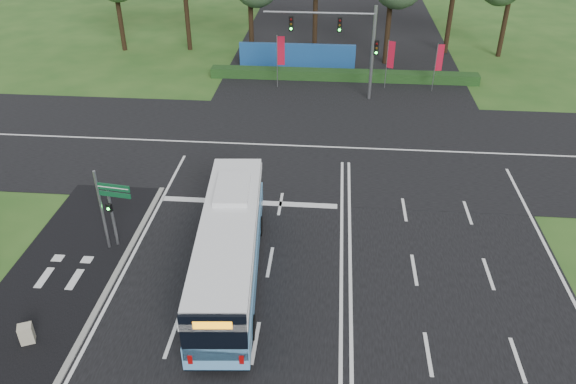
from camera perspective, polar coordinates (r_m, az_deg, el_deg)
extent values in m
plane|color=#25501A|center=(26.08, 5.44, -7.55)|extent=(120.00, 120.00, 0.00)
cube|color=black|center=(26.07, 5.45, -7.51)|extent=(20.00, 120.00, 0.04)
cube|color=black|center=(36.20, 5.54, 4.49)|extent=(120.00, 14.00, 0.05)
cube|color=black|center=(26.55, -23.07, -9.54)|extent=(5.00, 18.00, 0.06)
cube|color=gray|center=(25.56, -18.22, -10.10)|extent=(0.25, 18.00, 0.12)
cube|color=#63AAE5|center=(24.90, -5.88, -6.74)|extent=(3.33, 11.61, 1.05)
cube|color=black|center=(25.20, -5.82, -7.60)|extent=(3.31, 11.55, 0.29)
cube|color=black|center=(24.33, -6.00, -4.98)|extent=(3.22, 11.43, 0.91)
cube|color=white|center=(23.99, -6.07, -3.88)|extent=(3.33, 11.61, 0.33)
cube|color=white|center=(23.80, -6.11, -3.22)|extent=(3.25, 11.15, 0.33)
cube|color=white|center=(25.64, -5.65, 0.34)|extent=(1.76, 2.98, 0.24)
cube|color=black|center=(20.06, -7.53, -14.51)|extent=(2.31, 0.31, 2.10)
cube|color=orange|center=(19.56, -7.68, -13.23)|extent=(1.34, 0.17, 0.33)
cylinder|color=black|center=(27.93, -7.49, -3.44)|extent=(0.35, 1.01, 0.99)
cylinder|color=black|center=(27.73, -2.92, -3.47)|extent=(0.35, 1.01, 0.99)
cylinder|color=black|center=(22.71, -9.52, -13.40)|extent=(0.35, 1.01, 0.99)
cylinder|color=black|center=(22.45, -3.75, -13.56)|extent=(0.35, 1.01, 0.99)
cylinder|color=gray|center=(27.56, -17.39, -2.40)|extent=(0.13, 0.13, 3.31)
cube|color=black|center=(27.09, -17.72, -1.53)|extent=(0.31, 0.27, 0.38)
sphere|color=#19F233|center=(27.02, -17.79, -1.65)|extent=(0.13, 0.13, 0.13)
cylinder|color=gray|center=(27.24, -18.36, -1.85)|extent=(0.13, 0.13, 4.24)
cube|color=#0C4625|center=(26.16, -17.35, 0.45)|extent=(1.58, 0.28, 0.32)
cube|color=#0C4625|center=(26.34, -17.23, -0.24)|extent=(1.58, 0.28, 0.23)
cube|color=white|center=(26.13, -17.38, 0.41)|extent=(1.47, 0.21, 0.04)
cube|color=#B6AD92|center=(24.42, -25.03, -12.96)|extent=(0.65, 0.60, 0.86)
cylinder|color=gray|center=(45.20, -1.10, 13.08)|extent=(0.07, 0.07, 4.22)
cube|color=#B40F28|center=(44.90, -0.71, 14.16)|extent=(0.56, 0.06, 2.25)
cylinder|color=gray|center=(45.67, 9.98, 12.63)|extent=(0.06, 0.06, 3.92)
cube|color=#B40F28|center=(45.35, 10.43, 13.55)|extent=(0.50, 0.22, 2.09)
cylinder|color=gray|center=(45.83, 14.69, 12.09)|extent=(0.06, 0.06, 3.84)
cube|color=#B40F28|center=(45.66, 15.17, 13.03)|extent=(0.51, 0.11, 2.05)
cylinder|color=gray|center=(42.87, 8.57, 13.67)|extent=(0.24, 0.24, 7.00)
cylinder|color=gray|center=(42.02, 3.18, 17.71)|extent=(8.00, 0.16, 0.16)
cube|color=black|center=(42.20, 5.27, 16.57)|extent=(0.32, 0.28, 1.05)
cube|color=black|center=(42.33, 0.32, 16.74)|extent=(0.32, 0.28, 1.05)
cube|color=black|center=(42.74, 8.97, 14.29)|extent=(0.32, 0.28, 1.05)
cube|color=#153312|center=(47.57, 5.62, 11.71)|extent=(22.00, 1.20, 0.80)
cube|color=#1A498D|center=(49.81, 0.93, 13.62)|extent=(10.00, 0.30, 2.20)
cylinder|color=black|center=(56.42, -16.82, 17.37)|extent=(0.44, 0.44, 7.65)
cylinder|color=black|center=(55.18, -10.29, 17.92)|extent=(0.44, 0.44, 7.75)
cylinder|color=black|center=(52.18, -3.81, 17.54)|extent=(0.44, 0.44, 7.71)
cylinder|color=black|center=(54.27, 2.82, 18.69)|extent=(0.44, 0.44, 8.79)
cylinder|color=black|center=(51.02, 10.22, 17.13)|extent=(0.44, 0.44, 8.27)
cylinder|color=black|center=(55.18, 16.33, 17.91)|extent=(0.44, 0.44, 9.06)
cylinder|color=black|center=(55.91, 21.27, 16.38)|extent=(0.44, 0.44, 7.44)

